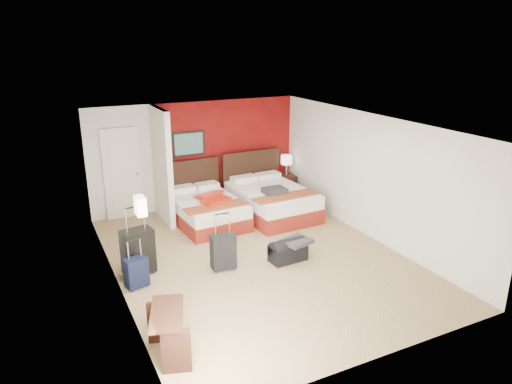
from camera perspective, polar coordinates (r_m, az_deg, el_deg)
ground at (r=8.85m, az=0.18°, el=-7.95°), size 6.50×6.50×0.00m
room_walls at (r=9.18m, az=-11.67°, el=1.08°), size 5.02×6.52×2.50m
red_accent_panel at (r=11.50m, az=-3.62°, el=4.86°), size 3.50×0.04×2.50m
partition_wall at (r=10.39m, az=-11.23°, el=3.08°), size 0.12×1.20×2.50m
entry_door at (r=10.86m, az=-15.81°, el=2.15°), size 0.82×0.06×2.05m
bed_left at (r=10.37m, az=-5.95°, el=-2.33°), size 1.42×1.94×0.56m
bed_right at (r=10.80m, az=1.94°, el=-1.20°), size 1.56×2.16×0.63m
red_suitcase_open at (r=10.20m, az=-5.28°, el=-0.69°), size 0.79×0.93×0.10m
jacket_bundle at (r=10.38m, az=2.25°, el=0.16°), size 0.49×0.40×0.12m
nightstand at (r=12.05m, az=3.64°, el=0.75°), size 0.44×0.44×0.58m
table_lamp at (r=11.90m, az=3.69°, el=3.24°), size 0.36×0.36×0.51m
suitcase_black at (r=8.38m, az=-14.02°, el=-7.14°), size 0.57×0.41×0.78m
suitcase_charcoal at (r=8.35m, az=-3.98°, el=-7.35°), size 0.44×0.29×0.62m
suitcase_navy at (r=8.02m, az=-14.21°, el=-9.54°), size 0.40×0.30×0.49m
duffel_bag at (r=8.71m, az=3.87°, el=-7.22°), size 0.69×0.40×0.34m
jacket_draped at (r=8.65m, az=4.93°, el=-5.94°), size 0.59×0.53×0.07m
desk at (r=6.33m, az=-10.54°, el=-16.48°), size 0.63×0.88×0.67m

